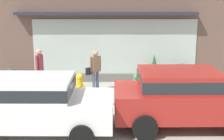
# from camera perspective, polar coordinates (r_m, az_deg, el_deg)

# --- Properties ---
(ground_plane) EXTENTS (60.00, 60.00, 0.00)m
(ground_plane) POSITION_cam_1_polar(r_m,az_deg,el_deg) (11.45, -1.04, -5.87)
(ground_plane) COLOR #9E9B93
(curb_strip) EXTENTS (14.00, 0.24, 0.12)m
(curb_strip) POSITION_cam_1_polar(r_m,az_deg,el_deg) (11.24, -1.05, -5.91)
(curb_strip) COLOR #B2B2AD
(curb_strip) RESTS_ON ground_plane
(storefront) EXTENTS (14.00, 0.81, 5.40)m
(storefront) POSITION_cam_1_polar(r_m,az_deg,el_deg) (14.07, -0.96, 8.63)
(storefront) COLOR brown
(storefront) RESTS_ON ground_plane
(fire_hydrant) EXTENTS (0.43, 0.41, 0.85)m
(fire_hydrant) POSITION_cam_1_polar(r_m,az_deg,el_deg) (12.31, -5.78, -2.57)
(fire_hydrant) COLOR gold
(fire_hydrant) RESTS_ON ground_plane
(pedestrian_with_handbag) EXTENTS (0.60, 0.45, 1.63)m
(pedestrian_with_handbag) POSITION_cam_1_polar(r_m,az_deg,el_deg) (12.63, -3.03, 0.37)
(pedestrian_with_handbag) COLOR #475675
(pedestrian_with_handbag) RESTS_ON ground_plane
(pedestrian_passerby) EXTENTS (0.27, 0.44, 1.75)m
(pedestrian_passerby) POSITION_cam_1_polar(r_m,az_deg,el_deg) (12.64, -12.70, 0.44)
(pedestrian_passerby) COLOR #333847
(pedestrian_passerby) RESTS_ON ground_plane
(parked_car_red) EXTENTS (4.06, 2.11, 1.65)m
(parked_car_red) POSITION_cam_1_polar(r_m,az_deg,el_deg) (9.47, 12.46, -4.27)
(parked_car_red) COLOR maroon
(parked_car_red) RESTS_ON ground_plane
(parked_car_white) EXTENTS (4.08, 2.07, 1.58)m
(parked_car_white) POSITION_cam_1_polar(r_m,az_deg,el_deg) (9.00, -13.39, -5.55)
(parked_car_white) COLOR white
(parked_car_white) RESTS_ON ground_plane
(potted_plant_window_right) EXTENTS (0.28, 0.28, 0.49)m
(potted_plant_window_right) POSITION_cam_1_polar(r_m,az_deg,el_deg) (13.72, 4.31, -1.60)
(potted_plant_window_right) COLOR #B7B2A3
(potted_plant_window_right) RESTS_ON ground_plane
(potted_plant_doorstep) EXTENTS (0.45, 0.45, 0.74)m
(potted_plant_doorstep) POSITION_cam_1_polar(r_m,az_deg,el_deg) (14.19, -17.41, -1.00)
(potted_plant_doorstep) COLOR #33473D
(potted_plant_doorstep) RESTS_ON ground_plane
(potted_plant_trailing_edge) EXTENTS (0.48, 0.48, 1.27)m
(potted_plant_trailing_edge) POSITION_cam_1_polar(r_m,az_deg,el_deg) (14.02, 7.44, 0.13)
(potted_plant_trailing_edge) COLOR #B7B2A3
(potted_plant_trailing_edge) RESTS_ON ground_plane
(potted_plant_low_front) EXTENTS (0.55, 0.55, 0.86)m
(potted_plant_low_front) POSITION_cam_1_polar(r_m,az_deg,el_deg) (14.23, 12.21, -0.50)
(potted_plant_low_front) COLOR #9E6042
(potted_plant_low_front) RESTS_ON ground_plane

